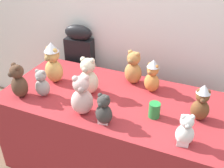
# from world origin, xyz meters

# --- Properties ---
(wall_back) EXTENTS (7.00, 0.08, 2.60)m
(wall_back) POSITION_xyz_m (0.00, 0.92, 1.30)
(wall_back) COLOR white
(wall_back) RESTS_ON ground_plane
(display_table) EXTENTS (1.72, 0.83, 0.72)m
(display_table) POSITION_xyz_m (0.00, 0.25, 0.36)
(display_table) COLOR maroon
(display_table) RESTS_ON ground_plane
(instrument_case) EXTENTS (0.29, 0.14, 1.05)m
(instrument_case) POSITION_xyz_m (-0.59, 0.80, 0.53)
(instrument_case) COLOR black
(instrument_case) RESTS_ON ground_plane
(teddy_bear_cream) EXTENTS (0.17, 0.15, 0.31)m
(teddy_bear_cream) POSITION_xyz_m (-0.19, 0.24, 0.86)
(teddy_bear_cream) COLOR beige
(teddy_bear_cream) RESTS_ON display_table
(teddy_bear_snow) EXTENTS (0.14, 0.13, 0.22)m
(teddy_bear_snow) POSITION_xyz_m (0.60, -0.04, 0.82)
(teddy_bear_snow) COLOR white
(teddy_bear_snow) RESTS_ON display_table
(teddy_bear_charcoal) EXTENTS (0.13, 0.11, 0.23)m
(teddy_bear_charcoal) POSITION_xyz_m (0.07, -0.05, 0.82)
(teddy_bear_charcoal) COLOR #383533
(teddy_bear_charcoal) RESTS_ON display_table
(teddy_bear_honey) EXTENTS (0.19, 0.17, 0.35)m
(teddy_bear_honey) POSITION_xyz_m (-0.54, 0.29, 0.89)
(teddy_bear_honey) COLOR tan
(teddy_bear_honey) RESTS_ON display_table
(teddy_bear_cocoa) EXTENTS (0.18, 0.17, 0.28)m
(teddy_bear_cocoa) POSITION_xyz_m (-0.66, -0.01, 0.85)
(teddy_bear_cocoa) COLOR #4C3323
(teddy_bear_cocoa) RESTS_ON display_table
(teddy_bear_ash) EXTENTS (0.12, 0.11, 0.23)m
(teddy_bear_ash) POSITION_xyz_m (-0.50, 0.06, 0.82)
(teddy_bear_ash) COLOR gray
(teddy_bear_ash) RESTS_ON display_table
(teddy_bear_ginger) EXTENTS (0.15, 0.14, 0.28)m
(teddy_bear_ginger) POSITION_xyz_m (0.25, 0.46, 0.85)
(teddy_bear_ginger) COLOR #D17F3D
(teddy_bear_ginger) RESTS_ON display_table
(teddy_bear_blush) EXTENTS (0.20, 0.19, 0.30)m
(teddy_bear_blush) POSITION_xyz_m (-0.11, -0.01, 0.86)
(teddy_bear_blush) COLOR beige
(teddy_bear_blush) RESTS_ON display_table
(teddy_bear_chestnut) EXTENTS (0.14, 0.12, 0.27)m
(teddy_bear_chestnut) POSITION_xyz_m (0.65, 0.24, 0.85)
(teddy_bear_chestnut) COLOR brown
(teddy_bear_chestnut) RESTS_ON display_table
(teddy_bear_caramel) EXTENTS (0.17, 0.16, 0.29)m
(teddy_bear_caramel) POSITION_xyz_m (0.07, 0.52, 0.85)
(teddy_bear_caramel) COLOR #B27A42
(teddy_bear_caramel) RESTS_ON display_table
(party_cup_green) EXTENTS (0.08, 0.08, 0.11)m
(party_cup_green) POSITION_xyz_m (0.36, 0.14, 0.77)
(party_cup_green) COLOR #238C3D
(party_cup_green) RESTS_ON display_table
(name_card_front_left) EXTENTS (0.07, 0.02, 0.05)m
(name_card_front_left) POSITION_xyz_m (0.07, -0.08, 0.74)
(name_card_front_left) COLOR white
(name_card_front_left) RESTS_ON display_table
(name_card_front_middle) EXTENTS (0.07, 0.02, 0.05)m
(name_card_front_middle) POSITION_xyz_m (0.60, -0.08, 0.74)
(name_card_front_middle) COLOR white
(name_card_front_middle) RESTS_ON display_table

